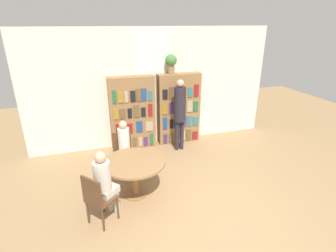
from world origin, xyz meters
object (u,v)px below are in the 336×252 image
object	(u,v)px
bookshelf_right	(179,109)
reading_table	(134,167)
flower_vase	(171,62)
chair_left_side	(123,151)
bookshelf_left	(132,113)
librarian_standing	(180,108)
chair_near_camera	(98,198)
seated_reader_left	(125,147)
seated_reader_right	(105,181)

from	to	relation	value
bookshelf_right	reading_table	distance (m)	2.65
flower_vase	chair_left_side	bearing A→B (deg)	-141.07
bookshelf_left	librarian_standing	bearing A→B (deg)	-24.53
flower_vase	librarian_standing	size ratio (longest dim) A/B	0.26
bookshelf_left	reading_table	size ratio (longest dim) A/B	1.63
reading_table	chair_near_camera	bearing A→B (deg)	-139.68
reading_table	seated_reader_left	bearing A→B (deg)	94.32
reading_table	seated_reader_left	size ratio (longest dim) A/B	0.93
reading_table	chair_near_camera	world-z (taller)	chair_near_camera
chair_near_camera	seated_reader_right	bearing A→B (deg)	90.00
bookshelf_left	seated_reader_right	xyz separation A→B (m)	(-0.92, -2.56, -0.21)
librarian_standing	chair_left_side	bearing A→B (deg)	-156.24
reading_table	librarian_standing	world-z (taller)	librarian_standing
chair_left_side	librarian_standing	xyz separation A→B (m)	(1.53, 0.67, 0.61)
bookshelf_left	flower_vase	distance (m)	1.61
chair_left_side	seated_reader_right	size ratio (longest dim) A/B	0.72
librarian_standing	chair_near_camera	bearing A→B (deg)	-134.73
chair_near_camera	seated_reader_left	bearing A→B (deg)	113.68
chair_left_side	seated_reader_left	size ratio (longest dim) A/B	0.73
seated_reader_left	chair_near_camera	bearing A→B (deg)	59.68
bookshelf_right	flower_vase	bearing A→B (deg)	178.72
flower_vase	seated_reader_left	bearing A→B (deg)	-136.63
chair_left_side	librarian_standing	world-z (taller)	librarian_standing
bookshelf_left	flower_vase	xyz separation A→B (m)	(1.03, 0.00, 1.24)
bookshelf_right	chair_near_camera	xyz separation A→B (m)	(-2.30, -2.68, -0.42)
bookshelf_right	seated_reader_right	distance (m)	3.36
bookshelf_left	chair_near_camera	distance (m)	2.91
bookshelf_left	reading_table	distance (m)	2.14
chair_left_side	seated_reader_right	xyz separation A→B (m)	(-0.49, -1.39, 0.21)
bookshelf_left	chair_left_side	xyz separation A→B (m)	(-0.43, -1.17, -0.42)
flower_vase	chair_near_camera	world-z (taller)	flower_vase
chair_near_camera	reading_table	bearing A→B (deg)	90.00
seated_reader_right	chair_left_side	bearing A→B (deg)	120.17
bookshelf_right	seated_reader_right	xyz separation A→B (m)	(-2.16, -2.56, -0.21)
reading_table	chair_left_side	xyz separation A→B (m)	(-0.07, 0.91, -0.09)
reading_table	seated_reader_right	world-z (taller)	seated_reader_right
chair_near_camera	seated_reader_right	xyz separation A→B (m)	(0.14, 0.12, 0.21)
bookshelf_left	bookshelf_right	bearing A→B (deg)	-0.01
chair_left_side	reading_table	bearing A→B (deg)	90.00
bookshelf_left	reading_table	bearing A→B (deg)	-99.76
bookshelf_right	chair_left_side	distance (m)	2.09
seated_reader_left	librarian_standing	size ratio (longest dim) A/B	0.68
librarian_standing	reading_table	bearing A→B (deg)	-132.63
flower_vase	seated_reader_right	bearing A→B (deg)	-127.24
flower_vase	bookshelf_left	bearing A→B (deg)	-179.74
reading_table	chair_near_camera	distance (m)	0.92
bookshelf_right	reading_table	xyz separation A→B (m)	(-1.60, -2.08, -0.33)
bookshelf_left	chair_near_camera	bearing A→B (deg)	-111.53
chair_left_side	chair_near_camera	bearing A→B (deg)	63.00
bookshelf_right	chair_left_side	size ratio (longest dim) A/B	2.06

